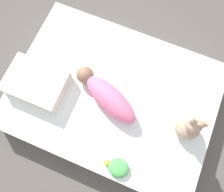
{
  "coord_description": "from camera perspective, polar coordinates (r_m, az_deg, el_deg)",
  "views": [
    {
      "loc": [
        -0.15,
        0.39,
        1.65
      ],
      "look_at": [
        -0.0,
        0.03,
        0.26
      ],
      "focal_mm": 35.0,
      "sensor_mm": 36.0,
      "label": 1
    }
  ],
  "objects": [
    {
      "name": "turtle_plush",
      "position": [
        1.42,
        1.51,
        -18.15
      ],
      "size": [
        0.16,
        0.12,
        0.06
      ],
      "color": "#51B756",
      "rests_on": "bed_mattress"
    },
    {
      "name": "swaddled_baby",
      "position": [
        1.42,
        -1.33,
        0.04
      ],
      "size": [
        0.51,
        0.31,
        0.15
      ],
      "rotation": [
        0.0,
        0.0,
        5.89
      ],
      "color": "pink",
      "rests_on": "bed_mattress"
    },
    {
      "name": "ground_plane",
      "position": [
        1.7,
        0.31,
        -1.31
      ],
      "size": [
        12.0,
        12.0,
        0.0
      ],
      "primitive_type": "plane",
      "color": "#514C47"
    },
    {
      "name": "bunny_plush",
      "position": [
        1.43,
        19.48,
        -7.52
      ],
      "size": [
        0.16,
        0.16,
        0.33
      ],
      "color": "tan",
      "rests_on": "bed_mattress"
    },
    {
      "name": "pillow",
      "position": [
        1.55,
        -19.09,
        3.23
      ],
      "size": [
        0.39,
        0.28,
        0.11
      ],
      "color": "white",
      "rests_on": "bed_mattress"
    },
    {
      "name": "bed_mattress",
      "position": [
        1.6,
        0.33,
        -0.42
      ],
      "size": [
        1.4,
        1.03,
        0.21
      ],
      "color": "white",
      "rests_on": "ground_plane"
    }
  ]
}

